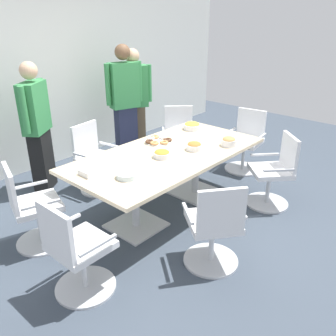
{
  "coord_description": "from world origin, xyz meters",
  "views": [
    {
      "loc": [
        -2.9,
        -2.59,
        2.29
      ],
      "look_at": [
        0.0,
        0.0,
        0.55
      ],
      "focal_mm": 38.16,
      "sensor_mm": 36.0,
      "label": 1
    }
  ],
  "objects_px": {
    "person_standing_0": "(37,126)",
    "snack_bowl_cookies": "(229,141)",
    "conference_table": "(168,162)",
    "napkin_pile": "(90,172)",
    "office_chair_0": "(179,140)",
    "office_chair_5": "(274,175)",
    "donut_platter": "(158,140)",
    "snack_bowl_chips_yellow": "(192,126)",
    "office_chair_4": "(214,230)",
    "office_chair_3": "(76,254)",
    "plate_stack": "(127,175)",
    "office_chair_6": "(246,144)",
    "snack_bowl_chips_orange": "(162,154)",
    "office_chair_2": "(32,211)",
    "person_standing_1": "(125,102)",
    "snack_bowl_pretzels": "(194,146)",
    "person_standing_2": "(134,102)",
    "office_chair_1": "(95,161)"
  },
  "relations": [
    {
      "from": "person_standing_0",
      "to": "snack_bowl_cookies",
      "type": "xyz_separation_m",
      "value": [
        1.36,
        -2.07,
        -0.08
      ]
    },
    {
      "from": "conference_table",
      "to": "napkin_pile",
      "type": "bearing_deg",
      "value": 168.8
    },
    {
      "from": "napkin_pile",
      "to": "snack_bowl_cookies",
      "type": "bearing_deg",
      "value": -20.09
    },
    {
      "from": "office_chair_0",
      "to": "conference_table",
      "type": "bearing_deg",
      "value": 79.99
    },
    {
      "from": "office_chair_5",
      "to": "donut_platter",
      "type": "xyz_separation_m",
      "value": [
        -0.78,
        1.24,
        0.36
      ]
    },
    {
      "from": "snack_bowl_chips_yellow",
      "to": "office_chair_4",
      "type": "bearing_deg",
      "value": -135.5
    },
    {
      "from": "office_chair_3",
      "to": "plate_stack",
      "type": "distance_m",
      "value": 0.92
    },
    {
      "from": "snack_bowl_chips_yellow",
      "to": "donut_platter",
      "type": "bearing_deg",
      "value": 179.93
    },
    {
      "from": "office_chair_4",
      "to": "napkin_pile",
      "type": "height_order",
      "value": "office_chair_4"
    },
    {
      "from": "office_chair_5",
      "to": "snack_bowl_cookies",
      "type": "distance_m",
      "value": 0.71
    },
    {
      "from": "office_chair_4",
      "to": "office_chair_6",
      "type": "xyz_separation_m",
      "value": [
        2.22,
        0.97,
        0.0
      ]
    },
    {
      "from": "person_standing_0",
      "to": "snack_bowl_chips_orange",
      "type": "relative_size",
      "value": 8.69
    },
    {
      "from": "conference_table",
      "to": "office_chair_2",
      "type": "distance_m",
      "value": 1.59
    },
    {
      "from": "person_standing_1",
      "to": "plate_stack",
      "type": "xyz_separation_m",
      "value": [
        -1.56,
        -1.74,
        -0.18
      ]
    },
    {
      "from": "snack_bowl_cookies",
      "to": "person_standing_0",
      "type": "bearing_deg",
      "value": 123.43
    },
    {
      "from": "snack_bowl_pretzels",
      "to": "person_standing_2",
      "type": "bearing_deg",
      "value": 67.9
    },
    {
      "from": "conference_table",
      "to": "person_standing_1",
      "type": "xyz_separation_m",
      "value": [
        0.77,
        1.6,
        0.33
      ]
    },
    {
      "from": "office_chair_0",
      "to": "napkin_pile",
      "type": "xyz_separation_m",
      "value": [
        -2.14,
        -0.61,
        0.37
      ]
    },
    {
      "from": "snack_bowl_pretzels",
      "to": "donut_platter",
      "type": "xyz_separation_m",
      "value": [
        -0.09,
        0.51,
        -0.03
      ]
    },
    {
      "from": "office_chair_4",
      "to": "snack_bowl_chips_orange",
      "type": "distance_m",
      "value": 1.13
    },
    {
      "from": "office_chair_3",
      "to": "office_chair_4",
      "type": "relative_size",
      "value": 1.0
    },
    {
      "from": "person_standing_2",
      "to": "snack_bowl_cookies",
      "type": "relative_size",
      "value": 9.75
    },
    {
      "from": "person_standing_0",
      "to": "snack_bowl_cookies",
      "type": "bearing_deg",
      "value": 87.45
    },
    {
      "from": "office_chair_3",
      "to": "snack_bowl_cookies",
      "type": "height_order",
      "value": "office_chair_3"
    },
    {
      "from": "plate_stack",
      "to": "office_chair_1",
      "type": "bearing_deg",
      "value": 66.76
    },
    {
      "from": "snack_bowl_chips_orange",
      "to": "snack_bowl_chips_yellow",
      "type": "height_order",
      "value": "snack_bowl_chips_yellow"
    },
    {
      "from": "person_standing_0",
      "to": "person_standing_1",
      "type": "bearing_deg",
      "value": 141.47
    },
    {
      "from": "office_chair_3",
      "to": "person_standing_0",
      "type": "bearing_deg",
      "value": 155.86
    },
    {
      "from": "plate_stack",
      "to": "snack_bowl_cookies",
      "type": "bearing_deg",
      "value": -10.11
    },
    {
      "from": "conference_table",
      "to": "snack_bowl_cookies",
      "type": "bearing_deg",
      "value": -31.59
    },
    {
      "from": "office_chair_2",
      "to": "napkin_pile",
      "type": "bearing_deg",
      "value": 72.27
    },
    {
      "from": "office_chair_6",
      "to": "office_chair_4",
      "type": "bearing_deg",
      "value": 105.2
    },
    {
      "from": "conference_table",
      "to": "office_chair_6",
      "type": "xyz_separation_m",
      "value": [
        1.7,
        -0.07,
        -0.22
      ]
    },
    {
      "from": "conference_table",
      "to": "person_standing_0",
      "type": "distance_m",
      "value": 1.82
    },
    {
      "from": "office_chair_4",
      "to": "snack_bowl_pretzels",
      "type": "height_order",
      "value": "office_chair_4"
    },
    {
      "from": "person_standing_1",
      "to": "person_standing_2",
      "type": "height_order",
      "value": "person_standing_1"
    },
    {
      "from": "person_standing_1",
      "to": "office_chair_4",
      "type": "bearing_deg",
      "value": 80.5
    },
    {
      "from": "plate_stack",
      "to": "snack_bowl_chips_yellow",
      "type": "bearing_deg",
      "value": 16.24
    },
    {
      "from": "office_chair_4",
      "to": "plate_stack",
      "type": "relative_size",
      "value": 4.31
    },
    {
      "from": "office_chair_2",
      "to": "snack_bowl_chips_yellow",
      "type": "height_order",
      "value": "office_chair_2"
    },
    {
      "from": "snack_bowl_pretzels",
      "to": "person_standing_1",
      "type": "bearing_deg",
      "value": 74.2
    },
    {
      "from": "snack_bowl_pretzels",
      "to": "plate_stack",
      "type": "height_order",
      "value": "snack_bowl_pretzels"
    },
    {
      "from": "office_chair_2",
      "to": "snack_bowl_cookies",
      "type": "bearing_deg",
      "value": 83.36
    },
    {
      "from": "snack_bowl_pretzels",
      "to": "office_chair_5",
      "type": "bearing_deg",
      "value": -46.51
    },
    {
      "from": "person_standing_2",
      "to": "snack_bowl_pretzels",
      "type": "distance_m",
      "value": 1.97
    },
    {
      "from": "plate_stack",
      "to": "napkin_pile",
      "type": "height_order",
      "value": "napkin_pile"
    },
    {
      "from": "conference_table",
      "to": "office_chair_4",
      "type": "distance_m",
      "value": 1.19
    },
    {
      "from": "person_standing_2",
      "to": "office_chair_4",
      "type": "bearing_deg",
      "value": 89.34
    },
    {
      "from": "office_chair_2",
      "to": "snack_bowl_chips_orange",
      "type": "xyz_separation_m",
      "value": [
        1.32,
        -0.59,
        0.39
      ]
    },
    {
      "from": "snack_bowl_pretzels",
      "to": "office_chair_0",
      "type": "bearing_deg",
      "value": 47.75
    }
  ]
}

